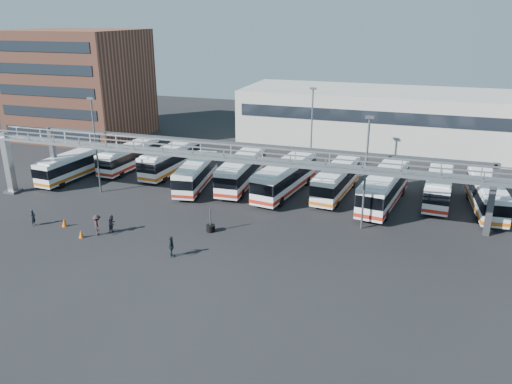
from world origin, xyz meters
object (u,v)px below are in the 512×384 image
(bus_6, at_px, (336,180))
(pedestrian_b, at_px, (112,224))
(bus_5, at_px, (285,177))
(tire_stack, at_px, (211,227))
(light_pole_mid, at_px, (366,168))
(light_pole_left, at_px, (95,140))
(bus_1, at_px, (129,156))
(pedestrian_a, at_px, (33,218))
(bus_0, at_px, (73,165))
(bus_4, at_px, (241,171))
(bus_9, at_px, (487,195))
(pedestrian_d, at_px, (171,247))
(cone_right, at_px, (64,223))
(bus_2, at_px, (171,159))
(bus_3, at_px, (196,173))
(light_pole_back, at_px, (312,126))
(cone_left, at_px, (81,234))
(pedestrian_c, at_px, (97,225))
(bus_8, at_px, (439,186))
(bus_7, at_px, (384,187))

(bus_6, bearing_deg, pedestrian_b, -131.40)
(bus_5, xyz_separation_m, tire_stack, (-3.67, -11.56, -1.54))
(tire_stack, bearing_deg, light_pole_mid, 21.02)
(light_pole_left, relative_size, bus_1, 0.99)
(pedestrian_a, distance_m, tire_stack, 16.30)
(pedestrian_b, bearing_deg, bus_6, -47.06)
(bus_0, distance_m, bus_4, 19.85)
(light_pole_left, bearing_deg, bus_9, 10.07)
(bus_9, distance_m, pedestrian_b, 35.32)
(bus_6, distance_m, pedestrian_d, 20.73)
(cone_right, bearing_deg, bus_2, 84.12)
(bus_0, relative_size, bus_9, 0.97)
(bus_3, bearing_deg, light_pole_left, -162.66)
(light_pole_left, distance_m, light_pole_back, 24.41)
(bus_0, xyz_separation_m, pedestrian_b, (12.88, -11.68, -0.90))
(bus_1, bearing_deg, bus_5, -3.42)
(bus_9, bearing_deg, bus_3, -179.51)
(bus_3, bearing_deg, tire_stack, -67.78)
(light_pole_left, bearing_deg, bus_0, 151.95)
(pedestrian_d, height_order, cone_left, pedestrian_d)
(bus_1, distance_m, bus_6, 25.83)
(bus_2, height_order, tire_stack, bus_2)
(pedestrian_a, relative_size, pedestrian_c, 0.82)
(bus_6, xyz_separation_m, cone_left, (-19.01, -17.41, -1.41))
(pedestrian_b, bearing_deg, bus_1, 27.77)
(bus_4, bearing_deg, pedestrian_b, -116.36)
(bus_0, height_order, pedestrian_c, bus_0)
(light_pole_back, height_order, bus_8, light_pole_back)
(pedestrian_a, distance_m, pedestrian_d, 14.92)
(light_pole_mid, distance_m, bus_6, 9.55)
(pedestrian_b, bearing_deg, bus_3, -8.17)
(light_pole_left, bearing_deg, bus_8, 13.49)
(bus_2, height_order, pedestrian_b, bus_2)
(bus_9, bearing_deg, light_pole_left, -174.14)
(bus_3, xyz_separation_m, pedestrian_b, (-2.05, -13.14, -0.89))
(bus_0, distance_m, pedestrian_d, 24.63)
(bus_4, distance_m, pedestrian_a, 21.56)
(bus_0, height_order, bus_1, bus_1)
(bus_8, relative_size, tire_stack, 4.70)
(bus_0, height_order, cone_left, bus_0)
(light_pole_left, xyz_separation_m, bus_9, (38.91, 6.91, -3.98))
(light_pole_back, distance_m, bus_9, 20.58)
(bus_1, height_order, bus_4, bus_4)
(bus_7, bearing_deg, bus_2, -178.44)
(pedestrian_c, distance_m, cone_right, 4.09)
(pedestrian_c, bearing_deg, light_pole_back, -70.43)
(bus_5, bearing_deg, bus_7, 7.16)
(bus_7, height_order, pedestrian_b, bus_7)
(light_pole_back, bearing_deg, pedestrian_a, -130.86)
(pedestrian_b, distance_m, cone_right, 4.91)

